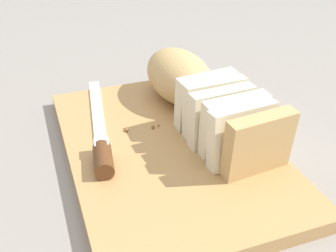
% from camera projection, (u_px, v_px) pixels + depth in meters
% --- Properties ---
extents(ground_plane, '(3.00, 3.00, 0.00)m').
position_uv_depth(ground_plane, '(168.00, 155.00, 0.61)').
color(ground_plane, gray).
extents(cutting_board, '(0.44, 0.30, 0.02)m').
position_uv_depth(cutting_board, '(168.00, 149.00, 0.60)').
color(cutting_board, tan).
rests_on(cutting_board, ground_plane).
extents(bread_loaf, '(0.33, 0.14, 0.09)m').
position_uv_depth(bread_loaf, '(198.00, 94.00, 0.64)').
color(bread_loaf, tan).
rests_on(bread_loaf, cutting_board).
extents(bread_knife, '(0.29, 0.05, 0.03)m').
position_uv_depth(bread_knife, '(102.00, 146.00, 0.57)').
color(bread_knife, silver).
rests_on(bread_knife, cutting_board).
extents(crumb_near_knife, '(0.01, 0.01, 0.01)m').
position_uv_depth(crumb_near_knife, '(153.00, 127.00, 0.63)').
color(crumb_near_knife, '#996633').
rests_on(crumb_near_knife, cutting_board).
extents(crumb_near_loaf, '(0.00, 0.00, 0.00)m').
position_uv_depth(crumb_near_loaf, '(160.00, 125.00, 0.64)').
color(crumb_near_loaf, '#996633').
rests_on(crumb_near_loaf, cutting_board).
extents(crumb_stray_left, '(0.01, 0.01, 0.01)m').
position_uv_depth(crumb_stray_left, '(127.00, 130.00, 0.62)').
color(crumb_stray_left, '#996633').
rests_on(crumb_stray_left, cutting_board).
extents(crumb_stray_right, '(0.00, 0.00, 0.00)m').
position_uv_depth(crumb_stray_right, '(199.00, 129.00, 0.63)').
color(crumb_stray_right, '#996633').
rests_on(crumb_stray_right, cutting_board).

